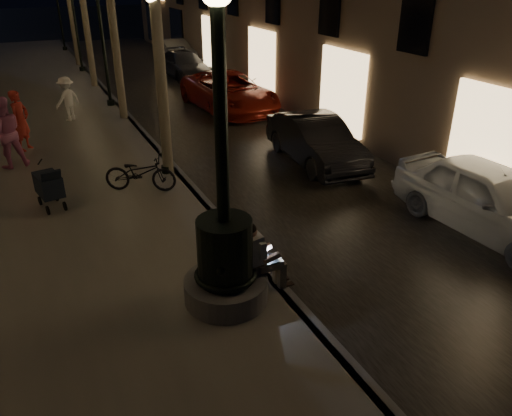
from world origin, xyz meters
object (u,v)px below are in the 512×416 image
car_rear (185,65)px  pedestrian_pink (5,133)px  lamp_curb_b (101,25)px  bicycle (140,173)px  car_third (229,92)px  stroller (49,185)px  car_front (490,199)px  seated_man_laptop (259,255)px  car_second (316,140)px  car_fifth (175,52)px  pedestrian_white (67,99)px  lamp_curb_d (57,1)px  fountain_lamppost (225,247)px  lamp_curb_a (157,57)px  lamp_curb_c (73,10)px  pedestrian_red (21,121)px

car_rear → pedestrian_pink: pedestrian_pink is taller
lamp_curb_b → bicycle: lamp_curb_b is taller
lamp_curb_b → car_third: size_ratio=0.90×
stroller → car_front: 9.77m
seated_man_laptop → car_second: 6.93m
car_front → car_second: car_front is taller
car_front → car_fifth: 23.03m
stroller → car_front: (8.51, -4.80, -0.01)m
seated_man_laptop → pedestrian_white: pedestrian_white is taller
lamp_curb_b → lamp_curb_d: size_ratio=1.00×
stroller → car_rear: size_ratio=0.26×
fountain_lamppost → seated_man_laptop: size_ratio=3.89×
lamp_curb_d → lamp_curb_a: bearing=-90.0°
seated_man_laptop → car_rear: seated_man_laptop is taller
car_front → lamp_curb_d: bearing=97.2°
stroller → car_fifth: bearing=53.7°
lamp_curb_c → pedestrian_white: size_ratio=3.09×
lamp_curb_d → car_second: bearing=-80.1°
car_second → stroller: bearing=-172.3°
pedestrian_white → lamp_curb_c: bearing=-134.3°
car_front → pedestrian_pink: size_ratio=2.28×
bicycle → lamp_curb_b: bearing=23.2°
lamp_curb_d → pedestrian_white: bearing=-95.6°
fountain_lamppost → car_front: fountain_lamppost is taller
car_fifth → lamp_curb_b: bearing=-124.4°
fountain_lamppost → lamp_curb_a: 6.37m
car_third → bicycle: 8.60m
stroller → bicycle: size_ratio=0.65×
lamp_curb_d → pedestrian_pink: (-3.79, -21.73, -2.05)m
lamp_curb_b → lamp_curb_c: 8.00m
pedestrian_red → lamp_curb_a: bearing=-100.5°
pedestrian_pink → car_rear: bearing=-139.9°
car_rear → lamp_curb_c: bearing=145.6°
lamp_curb_c → car_front: bearing=-75.9°
seated_man_laptop → car_second: (4.39, 5.36, -0.22)m
car_fifth → pedestrian_pink: size_ratio=2.08×
car_front → pedestrian_red: 12.97m
lamp_curb_c → lamp_curb_d: bearing=90.0°
seated_man_laptop → pedestrian_red: size_ratio=0.74×
lamp_curb_a → car_front: (5.50, -5.82, -2.47)m
lamp_curb_a → car_rear: size_ratio=1.08×
car_third → bicycle: (-5.20, -6.84, -0.07)m
lamp_curb_d → pedestrian_red: bearing=-99.4°
fountain_lamppost → lamp_curb_d: fountain_lamppost is taller
car_fifth → bicycle: size_ratio=2.30×
lamp_curb_a → car_third: bearing=54.1°
lamp_curb_a → fountain_lamppost: bearing=-96.7°
car_fifth → car_rear: bearing=-103.9°
lamp_curb_a → lamp_curb_d: 24.00m
car_fifth → pedestrian_red: (-8.85, -13.56, 0.43)m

